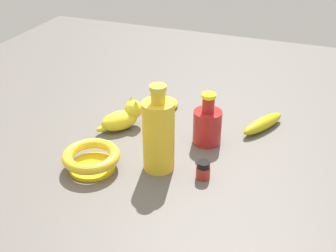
# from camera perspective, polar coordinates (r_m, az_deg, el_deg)

# --- Properties ---
(ground) EXTENTS (2.00, 2.00, 0.00)m
(ground) POSITION_cam_1_polar(r_m,az_deg,el_deg) (1.22, 0.00, -2.60)
(ground) COLOR #5B5651
(bangle) EXTENTS (0.09, 0.09, 0.02)m
(bangle) POSITION_cam_1_polar(r_m,az_deg,el_deg) (1.42, -0.52, 2.89)
(bangle) COLOR yellow
(bangle) RESTS_ON ground
(bottle_short) EXTENTS (0.08, 0.08, 0.15)m
(bottle_short) POSITION_cam_1_polar(r_m,az_deg,el_deg) (1.22, 5.14, 0.15)
(bottle_short) COLOR #A62121
(bottle_short) RESTS_ON ground
(bowl) EXTENTS (0.15, 0.15, 0.05)m
(bowl) POSITION_cam_1_polar(r_m,az_deg,el_deg) (1.14, -9.94, -4.13)
(bowl) COLOR yellow
(bowl) RESTS_ON ground
(nail_polish_jar) EXTENTS (0.04, 0.04, 0.05)m
(nail_polish_jar) POSITION_cam_1_polar(r_m,az_deg,el_deg) (1.09, 4.60, -5.72)
(nail_polish_jar) COLOR #A42820
(nail_polish_jar) RESTS_ON ground
(banana) EXTENTS (0.11, 0.17, 0.04)m
(banana) POSITION_cam_1_polar(r_m,az_deg,el_deg) (1.32, 12.25, 0.30)
(banana) COLOR gold
(banana) RESTS_ON ground
(cat_figurine) EXTENTS (0.12, 0.13, 0.09)m
(cat_figurine) POSITION_cam_1_polar(r_m,az_deg,el_deg) (1.30, -5.79, 1.19)
(cat_figurine) COLOR yellow
(cat_figurine) RESTS_ON ground
(bottle_tall) EXTENTS (0.08, 0.08, 0.23)m
(bottle_tall) POSITION_cam_1_polar(r_m,az_deg,el_deg) (1.09, -1.23, -1.10)
(bottle_tall) COLOR yellow
(bottle_tall) RESTS_ON ground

